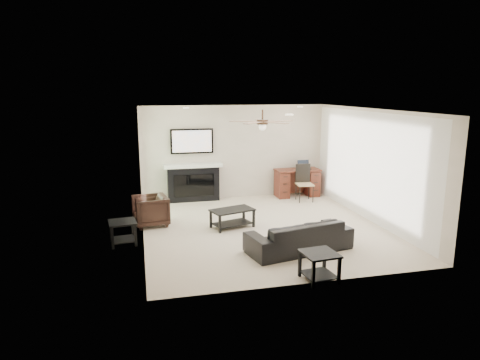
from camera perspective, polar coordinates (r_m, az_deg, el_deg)
The scene contains 10 objects.
room_shell at distance 8.99m, azimuth 4.16°, elevation 4.15°, with size 5.50×5.54×2.52m.
sofa at distance 7.96m, azimuth 7.87°, elevation -7.37°, with size 1.94×0.76×0.57m, color black.
armchair at distance 9.49m, azimuth -11.87°, elevation -4.03°, with size 0.70×0.72×0.66m, color black.
coffee_table at distance 9.19m, azimuth -1.04°, elevation -5.13°, with size 0.90×0.50×0.40m, color black.
end_table_near at distance 6.85m, azimuth 10.51°, elevation -11.26°, with size 0.52×0.52×0.45m, color black.
end_table_left at distance 8.52m, azimuth -15.33°, elevation -6.79°, with size 0.50×0.50×0.45m, color black.
fireplace_unit at distance 11.25m, azimuth -6.28°, elevation 1.94°, with size 1.52×0.34×1.91m, color black.
desk at distance 11.90m, azimuth 7.62°, elevation -0.36°, with size 1.22×0.56×0.76m, color #401E10.
desk_chair at distance 11.38m, azimuth 8.62°, elevation -0.42°, with size 0.42×0.44×0.97m, color black.
laptop at distance 11.86m, azimuth 8.62°, elevation 2.00°, with size 0.33×0.24×0.23m, color black.
Camera 1 is at (-2.51, -8.41, 2.91)m, focal length 32.00 mm.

